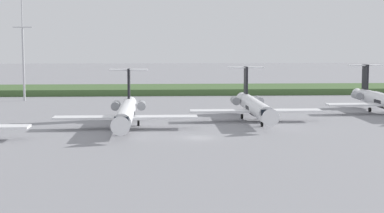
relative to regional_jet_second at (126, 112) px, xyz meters
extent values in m
plane|color=gray|center=(10.83, 19.01, -2.54)|extent=(500.00, 500.00, 0.00)
cube|color=#426033|center=(10.83, 64.72, -1.73)|extent=(320.00, 20.00, 1.62)
cylinder|color=white|center=(0.00, -0.59, -0.09)|extent=(2.70, 24.00, 2.70)
cone|color=white|center=(0.00, -14.09, -0.09)|extent=(2.70, 3.00, 2.70)
cone|color=white|center=(0.00, 13.41, -0.09)|extent=(2.29, 4.00, 2.29)
cube|color=black|center=(0.00, -12.19, 0.39)|extent=(2.03, 1.80, 0.90)
cylinder|color=black|center=(0.00, -0.59, -0.24)|extent=(2.76, 3.60, 2.76)
cube|color=white|center=(-5.91, -1.59, -0.69)|extent=(11.00, 3.20, 0.36)
cube|color=white|center=(5.91, -1.59, -0.69)|extent=(11.00, 3.20, 0.36)
cube|color=black|center=(0.00, 10.41, 3.86)|extent=(0.36, 3.20, 5.20)
cube|color=white|center=(0.00, 10.71, 6.26)|extent=(6.80, 1.80, 0.24)
cylinder|color=gray|center=(-2.25, 8.61, 0.11)|extent=(1.50, 3.40, 1.50)
cylinder|color=gray|center=(2.25, 8.61, 0.11)|extent=(1.50, 3.40, 1.50)
cylinder|color=gray|center=(0.00, -8.03, -1.54)|extent=(0.20, 0.20, 0.65)
cylinder|color=black|center=(0.00, -8.03, -2.09)|extent=(0.30, 0.90, 0.90)
cylinder|color=black|center=(-1.90, 1.81, -2.09)|extent=(0.35, 0.90, 0.90)
cylinder|color=black|center=(1.90, 1.81, -2.09)|extent=(0.35, 0.90, 0.90)
cylinder|color=white|center=(22.06, 7.06, -0.09)|extent=(2.70, 24.00, 2.70)
cone|color=white|center=(22.06, -6.44, -0.09)|extent=(2.70, 3.00, 2.70)
cone|color=white|center=(22.06, 21.06, -0.09)|extent=(2.29, 4.00, 2.29)
cube|color=black|center=(22.06, -4.54, 0.39)|extent=(2.03, 1.80, 0.90)
cylinder|color=black|center=(22.06, 7.06, -0.24)|extent=(2.76, 3.60, 2.76)
cube|color=white|center=(16.16, 6.06, -0.69)|extent=(11.00, 3.20, 0.36)
cube|color=white|center=(27.97, 6.06, -0.69)|extent=(11.00, 3.20, 0.36)
cube|color=black|center=(22.06, 18.06, 3.86)|extent=(0.36, 3.20, 5.20)
cube|color=white|center=(22.06, 18.36, 6.26)|extent=(6.80, 1.80, 0.24)
cylinder|color=gray|center=(19.81, 16.26, 0.11)|extent=(1.50, 3.40, 1.50)
cylinder|color=gray|center=(24.31, 16.26, 0.11)|extent=(1.50, 3.40, 1.50)
cylinder|color=gray|center=(22.06, -0.38, -1.54)|extent=(0.20, 0.20, 0.65)
cylinder|color=black|center=(22.06, -0.38, -2.09)|extent=(0.30, 0.90, 0.90)
cylinder|color=black|center=(20.16, 9.46, -2.09)|extent=(0.35, 0.90, 0.90)
cylinder|color=black|center=(23.96, 9.46, -2.09)|extent=(0.35, 0.90, 0.90)
cylinder|color=white|center=(48.60, 16.04, -0.09)|extent=(2.70, 24.00, 2.70)
cone|color=white|center=(48.60, 30.04, -0.09)|extent=(2.30, 4.00, 2.29)
cylinder|color=black|center=(48.60, 16.04, -0.24)|extent=(2.76, 3.60, 2.76)
cube|color=white|center=(42.69, 15.04, -0.69)|extent=(11.00, 3.20, 0.36)
cube|color=black|center=(48.60, 27.04, 3.86)|extent=(0.36, 3.20, 5.20)
cube|color=white|center=(48.60, 27.34, 6.26)|extent=(6.80, 1.80, 0.24)
cylinder|color=gray|center=(46.35, 25.24, 0.11)|extent=(1.50, 3.40, 1.50)
cylinder|color=gray|center=(50.85, 25.24, 0.11)|extent=(1.50, 3.40, 1.50)
cylinder|color=black|center=(46.70, 18.44, -2.09)|extent=(0.35, 0.90, 0.90)
cylinder|color=#B2B2B7|center=(-25.87, 44.77, 5.76)|extent=(0.50, 0.50, 16.59)
cylinder|color=#B2B2B7|center=(-25.87, 44.77, 18.52)|extent=(0.28, 0.28, 8.93)
cube|color=#B2B2B7|center=(-25.87, 44.77, 14.45)|extent=(4.40, 0.20, 0.20)
camera|label=1|loc=(5.09, -97.28, 11.57)|focal=56.62mm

